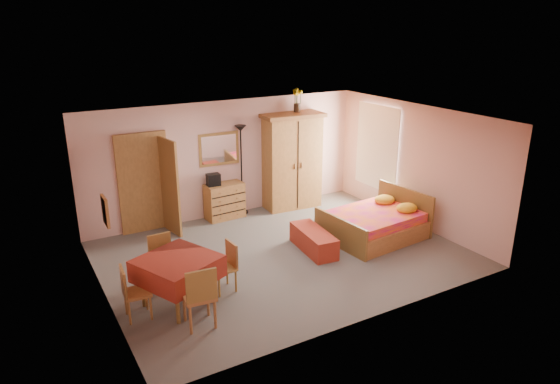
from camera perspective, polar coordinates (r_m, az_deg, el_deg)
floor at (r=9.56m, az=0.38°, el=-7.14°), size 6.50×6.50×0.00m
ceiling at (r=8.74m, az=0.42°, el=8.37°), size 6.50×6.50×0.00m
wall_back at (r=11.20m, az=-6.07°, el=3.80°), size 6.50×0.10×2.60m
wall_front at (r=7.16m, az=10.56°, el=-5.28°), size 6.50×0.10×2.60m
wall_left at (r=8.03m, az=-20.10°, el=-3.43°), size 0.10×5.00×2.60m
wall_right at (r=10.99m, az=15.22°, el=2.95°), size 0.10×5.00×2.60m
doorway at (r=10.66m, az=-15.31°, el=0.90°), size 1.06×0.12×2.15m
window at (r=11.77m, az=11.06°, el=5.05°), size 0.08×1.40×1.95m
picture_left at (r=7.34m, az=-19.35°, el=-2.08°), size 0.04×0.32×0.42m
picture_back at (r=12.22m, az=4.11°, el=6.34°), size 0.30×0.04×0.40m
chest_of_drawers at (r=11.21m, az=-6.35°, el=-1.02°), size 0.88×0.48×0.80m
wall_mirror at (r=11.06m, az=-7.01°, el=4.91°), size 0.93×0.08×0.73m
stereo at (r=10.95m, az=-7.62°, el=1.40°), size 0.30×0.23×0.26m
floor_lamp at (r=11.28m, az=-4.42°, el=2.50°), size 0.26×0.26×2.04m
wardrobe at (r=11.64m, az=1.35°, el=3.56°), size 1.47×0.83×2.24m
sunflower_vase at (r=11.52m, az=1.97°, el=10.44°), size 0.23×0.23×0.54m
bed at (r=10.31m, az=10.65°, el=-2.81°), size 2.03×1.66×0.88m
bench at (r=9.66m, az=3.84°, el=-5.55°), size 0.58×1.26×0.41m
dining_table at (r=7.99m, az=-11.51°, el=-9.96°), size 1.41×1.41×0.78m
chair_south at (r=7.38m, az=-9.28°, el=-11.53°), size 0.48×0.48×0.97m
chair_north at (r=8.56m, az=-13.12°, el=-7.73°), size 0.40×0.40×0.86m
chair_west at (r=7.78m, az=-16.04°, el=-10.94°), size 0.41×0.41×0.84m
chair_east at (r=8.23m, az=-6.55°, el=-8.59°), size 0.40×0.40×0.82m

